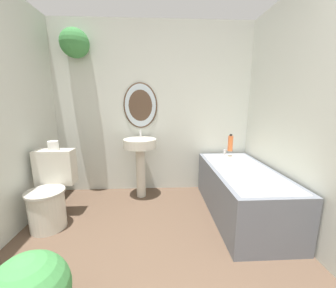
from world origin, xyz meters
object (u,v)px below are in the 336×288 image
Objects in this scene: toilet at (50,193)px; bathtub at (241,191)px; toilet_paper_roll at (53,146)px; pedestal_sink at (140,153)px; shampoo_bottle at (230,143)px.

toilet is 0.52× the size of bathtub.
toilet_paper_roll is at bearing 177.34° from bathtub.
shampoo_bottle is (1.26, 0.04, 0.12)m from pedestal_sink.
pedestal_sink reaches higher than toilet_paper_roll.
pedestal_sink is 1.04m from toilet_paper_roll.
shampoo_bottle is at bearing 16.39° from toilet.
pedestal_sink is (0.92, 0.61, 0.28)m from toilet.
toilet is at bearing -178.11° from bathtub.
toilet is 2.14m from bathtub.
shampoo_bottle is at bearing 12.22° from toilet_paper_roll.
shampoo_bottle is 2.17× the size of toilet_paper_roll.
toilet is at bearing -163.61° from shampoo_bottle.
toilet_paper_roll is (0.00, 0.17, 0.49)m from toilet.
pedestal_sink is 0.62× the size of bathtub.
pedestal_sink is 1.36m from bathtub.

